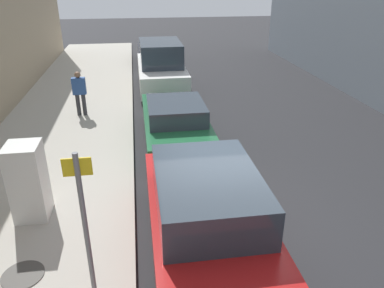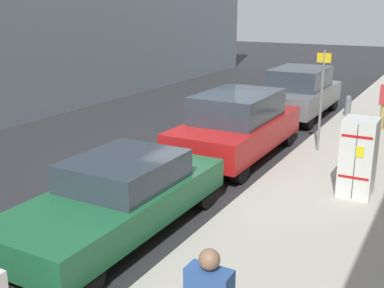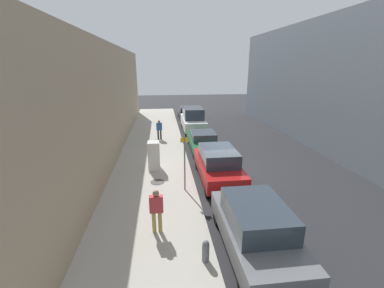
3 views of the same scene
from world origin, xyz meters
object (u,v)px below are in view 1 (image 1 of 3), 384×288
Objects in this scene: street_sign_post at (86,233)px; parked_suv_red at (207,215)px; parked_sedan_green at (175,122)px; parked_sedan_dark at (154,51)px; discarded_refrigerator at (28,182)px; parked_van_white at (161,67)px; pedestrian_standing_near at (79,91)px.

parked_suv_red is (1.86, 1.18, -0.74)m from street_sign_post.
parked_sedan_dark reaches higher than parked_sedan_green.
discarded_refrigerator reaches higher than parked_suv_red.
parked_van_white is at bearing 69.92° from discarded_refrigerator.
parked_sedan_green is at bearing 46.26° from discarded_refrigerator.
pedestrian_standing_near reaches higher than parked_sedan_green.
parked_van_white is 1.14× the size of parked_sedan_dark.
street_sign_post is 8.97m from pedestrian_standing_near.
parked_sedan_dark is (3.36, 14.92, -0.24)m from discarded_refrigerator.
discarded_refrigerator is 0.35× the size of parked_suv_red.
parked_suv_red is at bearing -90.00° from parked_sedan_green.
pedestrian_standing_near is 0.33× the size of parked_sedan_green.
parked_sedan_green is 5.69m from parked_van_white.
pedestrian_standing_near is 0.36× the size of parked_sedan_dark.
parked_suv_red is 0.99× the size of parked_sedan_green.
street_sign_post reaches higher than pedestrian_standing_near.
parked_sedan_green is 11.41m from parked_sedan_dark.
discarded_refrigerator is 1.03× the size of pedestrian_standing_near.
pedestrian_standing_near is 0.32× the size of parked_van_white.
discarded_refrigerator reaches higher than parked_sedan_dark.
street_sign_post is 6.61m from parked_sedan_green.
parked_suv_red is at bearing -90.00° from parked_van_white.
parked_van_white is at bearing 90.00° from parked_suv_red.
parked_sedan_dark is at bearing 90.00° from parked_suv_red.
street_sign_post is 0.57× the size of parked_suv_red.
discarded_refrigerator is 0.33× the size of parked_van_white.
street_sign_post reaches higher than parked_van_white.
pedestrian_standing_near is at bearing -109.23° from parked_sedan_dark.
street_sign_post is 12.12m from parked_van_white.
street_sign_post reaches higher than parked_sedan_green.
parked_van_white is at bearing 127.12° from pedestrian_standing_near.
discarded_refrigerator reaches higher than pedestrian_standing_near.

